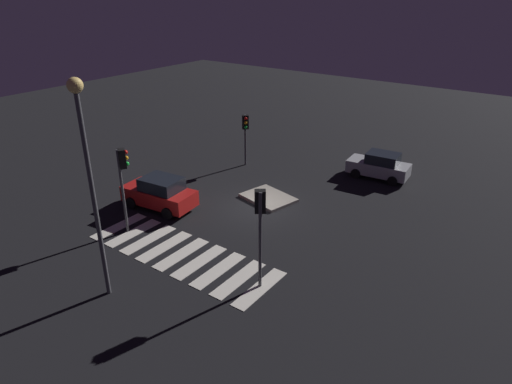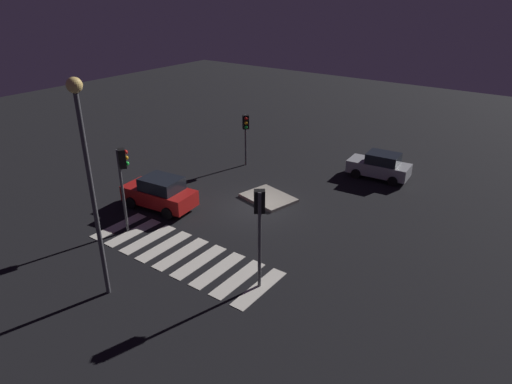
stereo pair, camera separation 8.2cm
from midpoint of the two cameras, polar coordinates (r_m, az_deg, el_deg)
name	(u,v)px [view 1 (the left image)]	position (r m, az deg, el deg)	size (l,w,h in m)	color
ground_plane	(256,208)	(26.14, -0.09, -1.99)	(80.00, 80.00, 0.00)	black
traffic_island	(268,198)	(27.14, 1.48, -0.74)	(3.38, 2.84, 0.18)	gray
car_silver	(379,166)	(30.97, 15.16, 3.22)	(4.10, 2.13, 1.74)	#9EA0A5
car_red	(160,193)	(26.35, -12.08, -0.12)	(4.47, 2.39, 1.88)	red
traffic_light_south	(123,170)	(23.26, -16.48, 2.62)	(0.54, 0.53, 4.49)	#47474C
traffic_light_west	(245,128)	(31.38, -1.42, 8.08)	(0.54, 0.53, 3.66)	#47474C
traffic_light_east	(260,215)	(18.12, 0.39, -2.91)	(0.54, 0.53, 4.41)	#47474C
street_lamp	(87,159)	(17.64, -20.57, 3.86)	(0.56, 0.56, 8.90)	#47474C
crosswalk_near	(182,254)	(22.15, -9.44, -7.68)	(9.90, 3.20, 0.02)	silver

